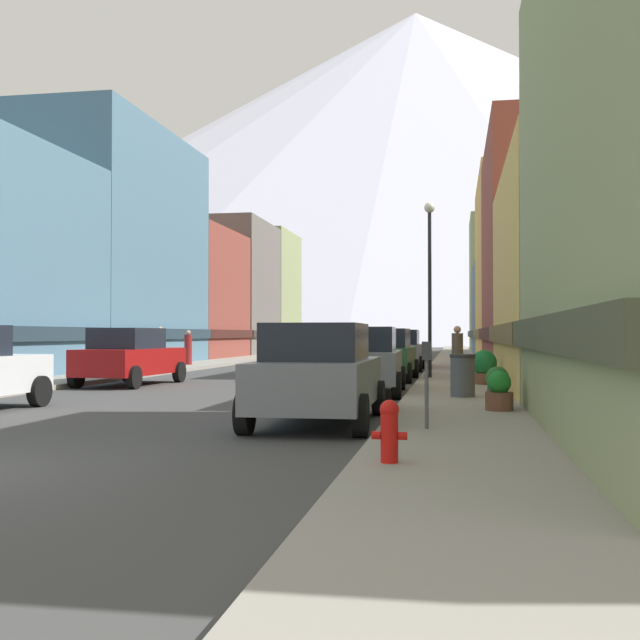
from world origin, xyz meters
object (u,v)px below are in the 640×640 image
Objects in this scene: pedestrian_2 at (160,349)px; streetlamp_right at (430,262)px; parking_meter_near at (427,372)px; car_left_1 at (130,356)px; potted_plant_1 at (499,392)px; car_right_2 at (385,354)px; fire_hydrant_near at (389,429)px; potted_plant_2 at (484,366)px; trash_bin_right at (463,375)px; pedestrian_1 at (457,355)px; car_right_0 at (318,373)px; car_right_3 at (400,350)px; potted_plant_0 at (497,386)px; car_driving_0 at (346,344)px; car_right_1 at (364,360)px; car_driving_1 at (395,343)px; pedestrian_0 at (188,349)px.

streetlamp_right is at bearing -24.62° from pedestrian_2.
parking_meter_near is 22.81m from pedestrian_2.
car_left_1 is 13.25m from potted_plant_1.
streetlamp_right is at bearing -19.58° from car_right_2.
fire_hydrant_near is 14.13m from potted_plant_2.
trash_bin_right is 1.00× the size of potted_plant_2.
streetlamp_right is (11.60, -5.32, 3.02)m from pedestrian_2.
car_left_1 is 10.32m from pedestrian_1.
potted_plant_1 is at bearing -90.00° from potted_plant_2.
car_right_0 is 20.48m from car_right_3.
pedestrian_2 is (-10.05, -2.59, 0.07)m from car_right_3.
car_left_1 is at bearing 146.80° from potted_plant_0.
car_right_2 is 11.12m from pedestrian_2.
pedestrian_1 reaches higher than car_right_0.
car_driving_0 is at bearing 104.20° from car_right_3.
car_right_1 is 4.53× the size of potted_plant_2.
potted_plant_0 is (3.20, -10.96, -0.33)m from car_right_2.
pedestrian_2 reaches higher than car_right_1.
fire_hydrant_near is (3.85, -50.51, -0.37)m from car_driving_1.
car_right_1 is 5.79m from potted_plant_0.
parking_meter_near is at bearing -62.36° from pedestrian_0.
streetlamp_right is at bearing -83.56° from car_driving_1.
potted_plant_2 is (3.20, -11.15, -0.22)m from car_right_3.
car_driving_0 reaches higher than potted_plant_1.
pedestrian_2 reaches higher than pedestrian_1.
car_driving_0 is (2.20, 32.59, 0.00)m from car_left_1.
car_right_1 is 11.81m from fire_hydrant_near.
car_right_2 is 29.20m from car_driving_0.
car_right_0 is 13.04m from streetlamp_right.
trash_bin_right is 8.61m from streetlamp_right.
potted_plant_2 is (1.55, 14.04, 0.15)m from fire_hydrant_near.
pedestrian_2 is 13.11m from streetlamp_right.
car_right_0 is at bearing -97.02° from streetlamp_right.
potted_plant_0 is at bearing 90.00° from potted_plant_1.
potted_plant_2 is at bearing 0.53° from car_left_1.
car_right_1 reaches higher than potted_plant_1.
car_left_1 is at bearing -74.22° from pedestrian_2.
car_right_3 is at bearing 89.99° from car_right_2.
car_right_3 is 3.31× the size of parking_meter_near.
car_driving_0 is at bearing 99.63° from parking_meter_near.
pedestrian_0 is (-4.65, -20.41, -0.00)m from car_driving_0.
potted_plant_0 is (1.55, 6.87, 0.05)m from fire_hydrant_near.
pedestrian_0 is 0.28× the size of streetlamp_right.
car_right_1 and car_driving_1 have the same top height.
pedestrian_2 reaches higher than car_right_2.
pedestrian_1 is at bearing -74.66° from car_right_3.
streetlamp_right is (-1.65, 3.24, 3.31)m from potted_plant_2.
trash_bin_right is (10.15, -4.52, -0.26)m from car_left_1.
pedestrian_0 is 3.52m from pedestrian_2.
car_driving_0 is at bearing 98.81° from car_right_1.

